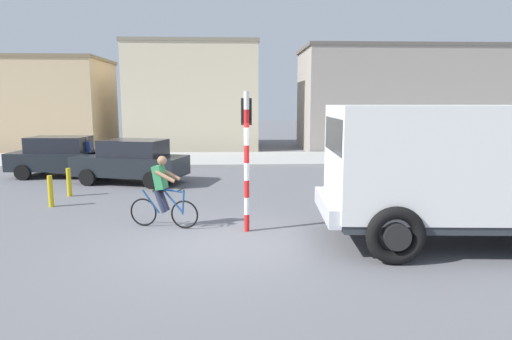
{
  "coord_description": "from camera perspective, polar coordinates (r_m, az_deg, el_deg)",
  "views": [
    {
      "loc": [
        0.58,
        -8.86,
        2.98
      ],
      "look_at": [
        1.08,
        2.5,
        1.2
      ],
      "focal_mm": 30.85,
      "sensor_mm": 36.0,
      "label": 1
    }
  ],
  "objects": [
    {
      "name": "car_white_mid",
      "position": [
        16.74,
        -15.85,
        1.13
      ],
      "size": [
        4.31,
        2.7,
        1.6
      ],
      "color": "#1E2328",
      "rests_on": "ground"
    },
    {
      "name": "truck_foreground",
      "position": [
        10.0,
        24.61,
        0.55
      ],
      "size": [
        5.57,
        3.09,
        2.9
      ],
      "color": "white",
      "rests_on": "ground"
    },
    {
      "name": "building_corner_left",
      "position": [
        31.72,
        -27.5,
        7.63
      ],
      "size": [
        10.01,
        5.78,
        5.66
      ],
      "color": "#D1B284",
      "rests_on": "ground"
    },
    {
      "name": "car_red_near",
      "position": [
        19.12,
        -23.76,
        1.64
      ],
      "size": [
        4.08,
        2.04,
        1.6
      ],
      "color": "#1E2328",
      "rests_on": "ground"
    },
    {
      "name": "building_corner_right",
      "position": [
        29.25,
        17.58,
        8.78
      ],
      "size": [
        11.83,
        5.63,
        6.26
      ],
      "color": "#9E9389",
      "rests_on": "ground"
    },
    {
      "name": "pedestrian_near_kerb",
      "position": [
        18.76,
        -21.11,
        1.76
      ],
      "size": [
        0.34,
        0.22,
        1.62
      ],
      "color": "#2D334C",
      "rests_on": "ground"
    },
    {
      "name": "sidewalk_far",
      "position": [
        22.34,
        -4.01,
        1.41
      ],
      "size": [
        80.0,
        5.0,
        0.16
      ],
      "primitive_type": "cube",
      "color": "#ADADA8",
      "rests_on": "ground"
    },
    {
      "name": "bollard_near",
      "position": [
        13.81,
        -25.09,
        -2.51
      ],
      "size": [
        0.14,
        0.14,
        0.9
      ],
      "primitive_type": "cylinder",
      "color": "gold",
      "rests_on": "ground"
    },
    {
      "name": "cyclist",
      "position": [
        10.64,
        -12.02,
        -2.78
      ],
      "size": [
        1.68,
        0.61,
        1.72
      ],
      "color": "black",
      "rests_on": "ground"
    },
    {
      "name": "traffic_light_pole",
      "position": [
        9.98,
        -1.24,
        3.65
      ],
      "size": [
        0.24,
        0.43,
        3.2
      ],
      "color": "red",
      "rests_on": "ground"
    },
    {
      "name": "ground_plane",
      "position": [
        9.36,
        -6.05,
        -9.71
      ],
      "size": [
        120.0,
        120.0,
        0.0
      ],
      "primitive_type": "plane",
      "color": "slate"
    },
    {
      "name": "bollard_far",
      "position": [
        15.09,
        -23.08,
        -1.47
      ],
      "size": [
        0.14,
        0.14,
        0.9
      ],
      "primitive_type": "cylinder",
      "color": "gold",
      "rests_on": "ground"
    },
    {
      "name": "building_mid_block",
      "position": [
        29.02,
        -7.96,
        9.45
      ],
      "size": [
        8.13,
        5.83,
        6.6
      ],
      "color": "beige",
      "rests_on": "ground"
    }
  ]
}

